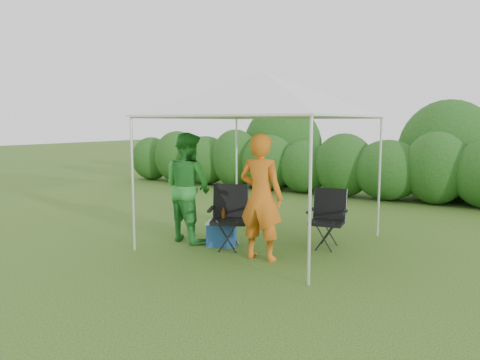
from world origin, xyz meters
The scene contains 9 objects.
ground centered at (0.00, 0.00, 0.00)m, with size 70.00×70.00×0.00m, color #426620.
hedge centered at (0.10, 6.00, 0.83)m, with size 16.81×1.53×1.80m.
canopy centered at (0.00, 0.50, 2.46)m, with size 3.10×3.10×2.83m.
chair_right centered at (1.02, 0.84, 0.54)m, with size 0.66×0.61×0.95m.
chair_left centered at (-0.33, -0.03, 0.57)m, with size 0.78×0.76×1.01m.
man centered at (0.44, -0.35, 0.93)m, with size 0.68×0.45×1.87m, color orange.
woman centered at (-1.17, -0.05, 0.93)m, with size 0.90×0.70×1.85m, color green.
cooler centered at (-0.48, -0.03, 0.20)m, with size 0.58×0.51×0.40m.
bottle centered at (-0.42, -0.07, 0.52)m, with size 0.06×0.06×0.24m, color #592D0C.
Camera 1 is at (3.79, -6.22, 2.02)m, focal length 35.00 mm.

